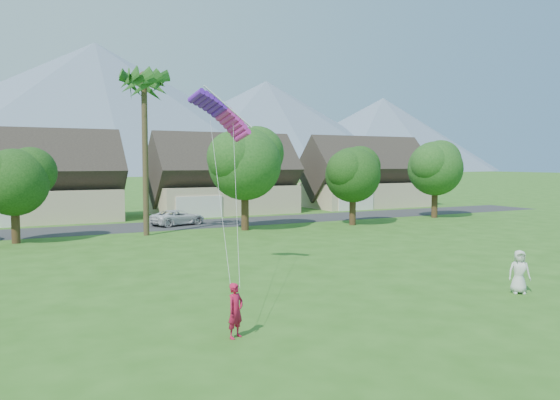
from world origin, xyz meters
TOP-DOWN VIEW (x-y plane):
  - ground at (0.00, 0.00)m, footprint 500.00×500.00m
  - street at (0.00, 34.00)m, footprint 90.00×7.00m
  - kite_flyer at (-5.29, 2.80)m, footprint 0.77×0.68m
  - watcher at (7.75, 2.73)m, footprint 1.09×0.98m
  - parked_car at (2.10, 34.00)m, footprint 5.42×3.73m
  - mountain_ridge at (10.40, 260.00)m, footprint 540.00×240.00m
  - houses_row at (0.49, 42.99)m, footprint 72.75×8.19m
  - tree_row at (-1.14, 27.92)m, footprint 62.27×6.67m
  - fan_palm at (-2.00, 28.50)m, footprint 3.00×3.00m
  - parafoil_kite at (-2.01, 12.41)m, footprint 3.33×1.07m

SIDE VIEW (x-z plane):
  - ground at x=0.00m, z-range 0.00..0.00m
  - street at x=0.00m, z-range 0.00..0.01m
  - parked_car at x=2.10m, z-range 0.00..1.38m
  - kite_flyer at x=-5.29m, z-range 0.00..1.77m
  - watcher at x=7.75m, z-range 0.00..1.86m
  - houses_row at x=0.49m, z-range -0.99..7.87m
  - tree_row at x=-1.14m, z-range 0.66..9.11m
  - parafoil_kite at x=-2.01m, z-range 7.81..8.31m
  - fan_palm at x=-2.00m, z-range 4.90..18.70m
  - mountain_ridge at x=10.40m, z-range -5.93..64.07m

